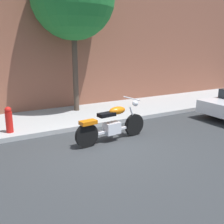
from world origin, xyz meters
TOP-DOWN VIEW (x-y plane):
  - ground_plane at (0.00, 0.00)m, footprint 60.00×60.00m
  - sidewalk at (0.00, 3.08)m, footprint 21.35×2.82m
  - building_facade at (0.00, 4.74)m, footprint 21.35×0.50m
  - motorcycle at (0.41, 0.35)m, footprint 2.26×0.70m
  - fire_hydrant at (-1.99, 2.12)m, footprint 0.20×0.20m

SIDE VIEW (x-z plane):
  - ground_plane at x=0.00m, z-range 0.00..0.00m
  - sidewalk at x=0.00m, z-range 0.00..0.14m
  - fire_hydrant at x=-1.99m, z-range 0.00..0.91m
  - motorcycle at x=0.41m, z-range -0.09..1.05m
  - building_facade at x=0.00m, z-range 0.00..7.80m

